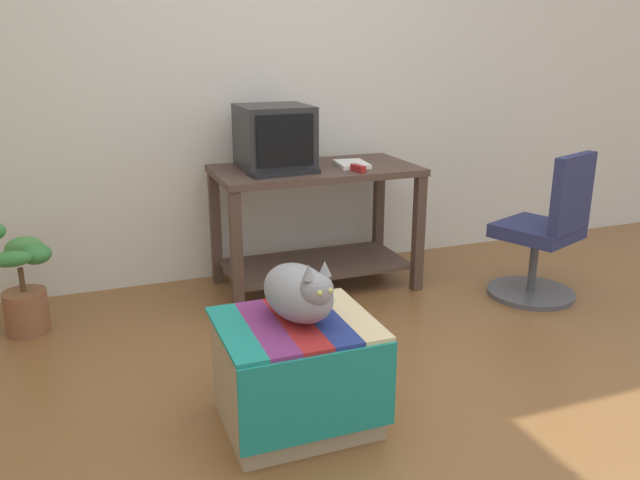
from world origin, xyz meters
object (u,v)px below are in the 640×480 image
stapler (358,168)px  potted_plant (22,284)px  keyboard (284,172)px  office_chair (545,237)px  cat (300,292)px  ottoman_with_blanket (297,373)px  book (352,164)px  tv_monitor (274,138)px  desk (315,207)px

stapler → potted_plant: bearing=164.0°
keyboard → office_chair: (1.44, -0.53, -0.39)m
stapler → office_chair: bearing=-35.2°
cat → keyboard: bearing=63.5°
ottoman_with_blanket → book: bearing=58.7°
tv_monitor → book: (0.46, -0.10, -0.17)m
ottoman_with_blanket → cat: size_ratio=1.42×
potted_plant → office_chair: office_chair is taller
desk → ottoman_with_blanket: desk is taller
book → cat: size_ratio=0.57×
book → ottoman_with_blanket: bearing=-114.7°
tv_monitor → office_chair: 1.70m
tv_monitor → potted_plant: tv_monitor is taller
tv_monitor → keyboard: bearing=-91.8°
tv_monitor → office_chair: (1.43, -0.72, -0.56)m
potted_plant → stapler: bearing=-4.6°
keyboard → cat: bearing=-110.3°
desk → book: 0.34m
desk → keyboard: bearing=-149.4°
desk → office_chair: size_ratio=1.37×
ottoman_with_blanket → stapler: 1.52m
tv_monitor → cat: tv_monitor is taller
potted_plant → stapler: size_ratio=5.64×
book → potted_plant: (-1.89, -0.03, -0.51)m
keyboard → office_chair: office_chair is taller
tv_monitor → book: size_ratio=1.75×
keyboard → book: (0.46, 0.09, 0.00)m
keyboard → ottoman_with_blanket: bearing=-111.2°
office_chair → stapler: office_chair is taller
keyboard → desk: bearing=25.2°
ottoman_with_blanket → office_chair: bearing=22.1°
book → ottoman_with_blanket: 1.68m
keyboard → cat: 1.31m
stapler → tv_monitor: bearing=135.6°
desk → potted_plant: desk is taller
office_chair → desk: bearing=-51.0°
keyboard → book: bearing=6.3°
keyboard → office_chair: bearing=-25.3°
book → potted_plant: bearing=-172.6°
cat → stapler: stapler is taller
office_chair → stapler: 1.18m
book → office_chair: office_chair is taller
tv_monitor → office_chair: size_ratio=0.48×
keyboard → cat: size_ratio=0.94×
keyboard → potted_plant: (-1.43, 0.07, -0.50)m
ottoman_with_blanket → potted_plant: (-1.07, 1.33, 0.05)m
ottoman_with_blanket → stapler: size_ratio=5.49×
desk → potted_plant: 1.69m
cat → stapler: 1.41m
book → stapler: bearing=-95.3°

